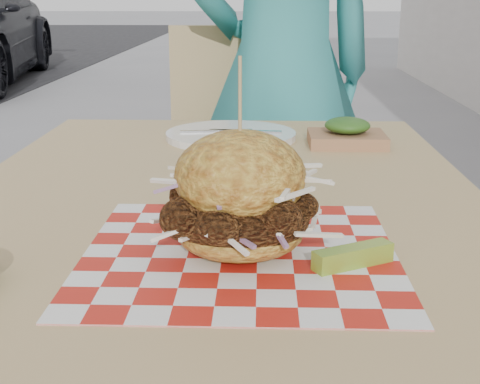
{
  "coord_description": "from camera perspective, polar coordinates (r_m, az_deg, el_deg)",
  "views": [
    {
      "loc": [
        0.06,
        -0.83,
        1.04
      ],
      "look_at": [
        0.03,
        -0.11,
        0.82
      ],
      "focal_mm": 50.0,
      "sensor_mm": 36.0,
      "label": 1
    }
  ],
  "objects": [
    {
      "name": "kraft_tray",
      "position": [
        1.34,
        9.12,
        4.91
      ],
      "size": [
        0.15,
        0.12,
        0.06
      ],
      "color": "#9C6A46",
      "rests_on": "patio_table"
    },
    {
      "name": "sandwich",
      "position": [
        0.76,
        0.0,
        -0.78
      ],
      "size": [
        0.2,
        0.2,
        0.22
      ],
      "color": "gold",
      "rests_on": "paper_liner"
    },
    {
      "name": "pickle_spear",
      "position": [
        0.75,
        9.62,
        -5.43
      ],
      "size": [
        0.09,
        0.06,
        0.02
      ],
      "primitive_type": "cube",
      "rotation": [
        0.0,
        0.0,
        0.49
      ],
      "color": "olive",
      "rests_on": "paper_liner"
    },
    {
      "name": "place_setting",
      "position": [
        1.39,
        -0.78,
        4.87
      ],
      "size": [
        0.27,
        0.27,
        0.02
      ],
      "color": "white",
      "rests_on": "patio_table"
    },
    {
      "name": "patio_chair",
      "position": [
        1.97,
        -0.31,
        2.25
      ],
      "size": [
        0.46,
        0.47,
        0.95
      ],
      "rotation": [
        0.0,
        0.0,
        0.1
      ],
      "color": "tan",
      "rests_on": "ground"
    },
    {
      "name": "patio_table",
      "position": [
        1.04,
        -1.77,
        -4.25
      ],
      "size": [
        0.8,
        1.2,
        0.75
      ],
      "color": "tan",
      "rests_on": "ground"
    },
    {
      "name": "diner",
      "position": [
        1.89,
        3.67,
        10.09
      ],
      "size": [
        0.71,
        0.6,
        1.65
      ],
      "primitive_type": "imported",
      "rotation": [
        0.0,
        0.0,
        3.53
      ],
      "color": "teal",
      "rests_on": "ground"
    },
    {
      "name": "paper_liner",
      "position": [
        0.78,
        0.0,
        -5.23
      ],
      "size": [
        0.36,
        0.36,
        0.0
      ],
      "primitive_type": "cube",
      "color": "red",
      "rests_on": "patio_table"
    }
  ]
}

